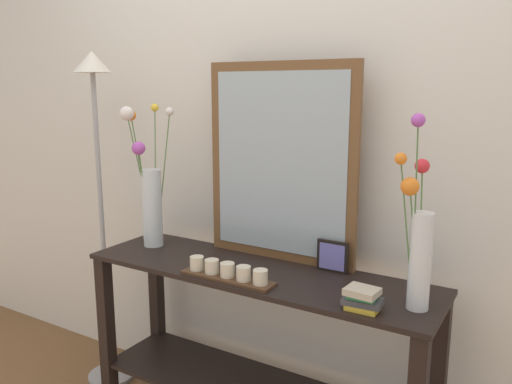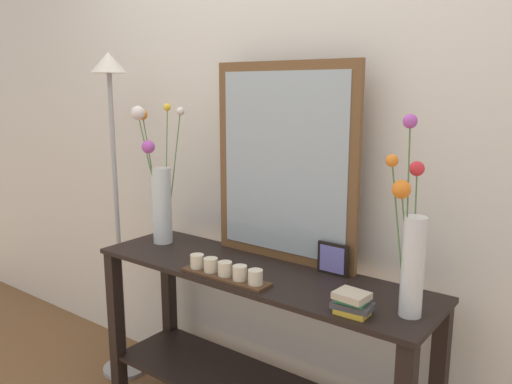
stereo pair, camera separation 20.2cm
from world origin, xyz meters
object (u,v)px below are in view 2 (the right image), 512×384
Objects in this scene: mirror_leaning at (284,164)px; picture_frame_small at (333,259)px; console_table at (256,337)px; vase_right at (411,247)px; book_stack at (352,303)px; candle_tray at (225,271)px; floor_lamp at (114,164)px; tall_vase_left at (159,190)px.

picture_frame_small is at bearing -8.16° from mirror_leaning.
vase_right is (0.65, -0.04, 0.53)m from console_table.
vase_right reaches higher than picture_frame_small.
console_table is 10.91× the size of book_stack.
vase_right is 0.73m from candle_tray.
mirror_leaning is 0.96m from floor_lamp.
mirror_leaning is (0.01, 0.18, 0.71)m from console_table.
floor_lamp is at bearing 177.26° from console_table.
console_table is 2.27× the size of tall_vase_left.
candle_tray is at bearing -99.33° from mirror_leaning.
tall_vase_left reaches higher than picture_frame_small.
vase_right reaches higher than console_table.
mirror_leaning is 6.14× the size of book_stack.
mirror_leaning is 0.69m from book_stack.
floor_lamp is (-1.21, -0.10, 0.28)m from picture_frame_small.
vase_right is 0.38× the size of floor_lamp.
mirror_leaning reaches higher than book_stack.
picture_frame_small is at bearing 42.38° from candle_tray.
floor_lamp is at bearing 172.71° from book_stack.
floor_lamp is at bearing 178.26° from tall_vase_left.
picture_frame_small is at bearing 6.96° from tall_vase_left.
picture_frame_small is (0.31, 0.29, 0.04)m from candle_tray.
mirror_leaning is 0.49× the size of floor_lamp.
tall_vase_left is at bearing -1.74° from floor_lamp.
console_table is at bearing -152.76° from picture_frame_small.
vase_right is at bearing -2.96° from floor_lamp.
candle_tray is 0.54m from book_stack.
candle_tray is at bearing -137.62° from picture_frame_small.
mirror_leaning reaches higher than tall_vase_left.
floor_lamp is at bearing -172.01° from mirror_leaning.
vase_right reaches higher than book_stack.
console_table is at bearing 164.45° from book_stack.
candle_tray is 0.43m from picture_frame_small.
candle_tray is 0.23× the size of floor_lamp.
book_stack is (0.54, 0.01, 0.01)m from candle_tray.
book_stack reaches higher than console_table.
tall_vase_left is at bearing -166.72° from mirror_leaning.
tall_vase_left is at bearing -173.04° from picture_frame_small.
picture_frame_small is at bearing 128.96° from book_stack.
picture_frame_small is (0.26, -0.04, -0.35)m from mirror_leaning.
vase_right is at bearing 34.57° from book_stack.
tall_vase_left is at bearing 171.01° from book_stack.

